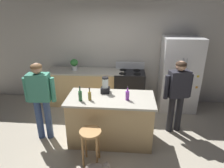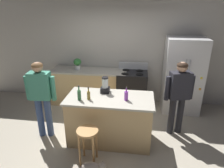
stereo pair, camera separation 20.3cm
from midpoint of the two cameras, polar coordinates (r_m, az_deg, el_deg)
The scene contains 15 objects.
ground_plane at distance 4.26m, azimuth 0.83°, elevation -15.36°, with size 14.00×14.00×0.00m, color #B2A893.
back_wall at distance 5.46m, azimuth 3.53°, elevation 8.91°, with size 8.00×0.10×2.70m, color #BCB7AD.
kitchen_island at distance 3.99m, azimuth 0.87°, elevation -9.93°, with size 1.63×0.80×0.94m.
back_counter_run at distance 5.48m, azimuth -5.40°, elevation -0.77°, with size 2.00×0.64×0.94m.
refrigerator at distance 5.26m, azimuth 20.38°, elevation 2.20°, with size 0.90×0.73×1.85m.
stove_range at distance 5.31m, azimuth 6.75°, elevation -1.43°, with size 0.76×0.65×1.12m.
person_by_island_left at distance 4.09m, azimuth -18.12°, elevation -2.52°, with size 0.60×0.25×1.58m.
person_by_sink_right at distance 4.24m, azimuth 19.72°, elevation -2.18°, with size 0.59×0.31×1.56m.
bar_stool at distance 3.48m, azimuth -5.19°, elevation -14.83°, with size 0.36×0.36×0.64m.
cat at distance 3.52m, azimuth -3.52°, elevation -22.64°, with size 0.52×0.18×0.26m.
potted_plant at distance 5.34m, azimuth -8.67°, elevation 5.81°, with size 0.20×0.20×0.30m.
blender_appliance at distance 3.92m, azimuth -0.48°, elevation -0.60°, with size 0.17×0.17×0.32m.
bottle_olive_oil at distance 3.65m, azimuth -7.70°, elevation -3.07°, with size 0.07×0.07×0.28m.
bottle_vinegar at distance 3.66m, azimuth -5.05°, elevation -3.18°, with size 0.06×0.06×0.24m.
bottle_soda at distance 3.63m, azimuth 5.65°, elevation -3.27°, with size 0.07×0.07×0.26m.
Camera 2 is at (0.51, -3.35, 2.58)m, focal length 32.30 mm.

